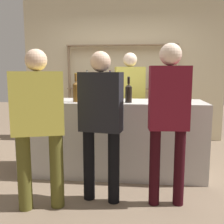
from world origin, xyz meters
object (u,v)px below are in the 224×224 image
object	(u,v)px
customer_center	(101,116)
customer_left	(39,119)
counter_bottle_0	(129,93)
ice_bucket	(102,93)
counter_bottle_3	(38,91)
counter_bottle_1	(89,92)
customer_right	(169,111)
counter_bottle_2	(76,91)
server_behind_counter	(130,97)
wine_glass	(189,94)

from	to	relation	value
customer_center	customer_left	size ratio (longest dim) A/B	0.99
counter_bottle_0	ice_bucket	world-z (taller)	counter_bottle_0
counter_bottle_3	customer_left	distance (m)	0.98
counter_bottle_1	counter_bottle_3	world-z (taller)	counter_bottle_3
ice_bucket	customer_center	xyz separation A→B (m)	(0.08, -0.68, -0.19)
customer_right	counter_bottle_2	bearing A→B (deg)	54.99
counter_bottle_2	server_behind_counter	bearing A→B (deg)	54.40
counter_bottle_2	ice_bucket	distance (m)	0.33
counter_bottle_0	ice_bucket	bearing A→B (deg)	173.64
ice_bucket	customer_left	distance (m)	1.04
wine_glass	ice_bucket	distance (m)	1.09
counter_bottle_2	server_behind_counter	xyz separation A→B (m)	(0.64, 0.90, -0.15)
counter_bottle_0	wine_glass	size ratio (longest dim) A/B	2.18
wine_glass	customer_right	size ratio (longest dim) A/B	0.09
customer_center	customer_right	size ratio (longest dim) A/B	0.96
counter_bottle_3	customer_left	bearing A→B (deg)	-68.21
counter_bottle_2	customer_right	size ratio (longest dim) A/B	0.22
ice_bucket	server_behind_counter	xyz separation A→B (m)	(0.32, 0.85, -0.13)
wine_glass	server_behind_counter	xyz separation A→B (m)	(-0.77, 0.78, -0.12)
counter_bottle_0	customer_left	size ratio (longest dim) A/B	0.20
counter_bottle_0	customer_center	bearing A→B (deg)	-111.57
customer_right	counter_bottle_3	bearing A→B (deg)	62.44
ice_bucket	wine_glass	bearing A→B (deg)	3.76
wine_glass	customer_right	world-z (taller)	customer_right
counter_bottle_1	wine_glass	distance (m)	1.28
counter_bottle_1	customer_center	distance (m)	0.87
counter_bottle_1	ice_bucket	xyz separation A→B (m)	(0.19, -0.13, -0.00)
customer_center	customer_right	distance (m)	0.68
counter_bottle_0	counter_bottle_3	size ratio (longest dim) A/B	0.90
counter_bottle_3	customer_center	world-z (taller)	customer_center
ice_bucket	server_behind_counter	distance (m)	0.92
counter_bottle_2	counter_bottle_0	bearing A→B (deg)	0.87
counter_bottle_1	customer_right	world-z (taller)	customer_right
wine_glass	customer_center	size ratio (longest dim) A/B	0.09
ice_bucket	customer_left	world-z (taller)	customer_left
counter_bottle_0	customer_center	world-z (taller)	customer_center
ice_bucket	customer_right	bearing A→B (deg)	-42.23
ice_bucket	customer_left	size ratio (longest dim) A/B	0.15
counter_bottle_0	customer_right	distance (m)	0.79
customer_center	customer_left	bearing A→B (deg)	121.02
counter_bottle_3	ice_bucket	world-z (taller)	counter_bottle_3
wine_glass	ice_bucket	bearing A→B (deg)	-176.24
counter_bottle_0	customer_left	bearing A→B (deg)	-134.12
counter_bottle_2	customer_left	bearing A→B (deg)	-101.10
counter_bottle_0	counter_bottle_2	xyz separation A→B (m)	(-0.66, -0.01, 0.01)
counter_bottle_0	counter_bottle_1	bearing A→B (deg)	162.57
counter_bottle_2	counter_bottle_3	xyz separation A→B (m)	(-0.52, 0.04, -0.01)
customer_right	server_behind_counter	size ratio (longest dim) A/B	0.98
counter_bottle_1	ice_bucket	size ratio (longest dim) A/B	1.35
counter_bottle_0	server_behind_counter	xyz separation A→B (m)	(-0.02, 0.89, -0.14)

